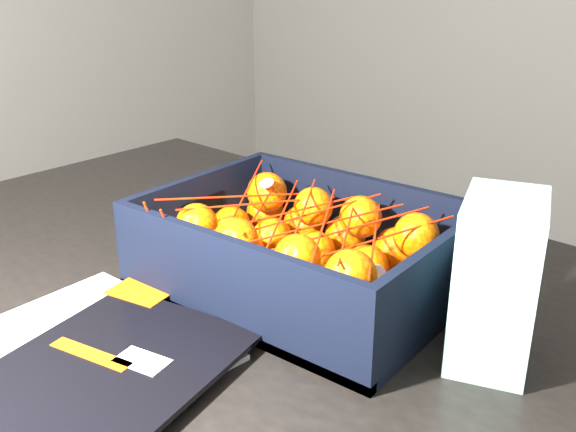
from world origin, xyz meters
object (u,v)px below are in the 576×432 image
Objects in this scene: magazine_stack at (79,362)px; table at (229,332)px; retail_carton at (497,281)px; produce_crate at (303,263)px.

table is at bearing 98.29° from magazine_stack.
magazine_stack is 0.44m from retail_carton.
magazine_stack is at bearing -81.71° from table.
magazine_stack is at bearing -155.05° from retail_carton.
produce_crate is at bearing 75.26° from magazine_stack.
magazine_stack is 0.30m from produce_crate.
produce_crate is (0.11, 0.02, 0.14)m from table.
retail_carton reaches higher than magazine_stack.
magazine_stack is at bearing -104.74° from produce_crate.
produce_crate reaches higher than table.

